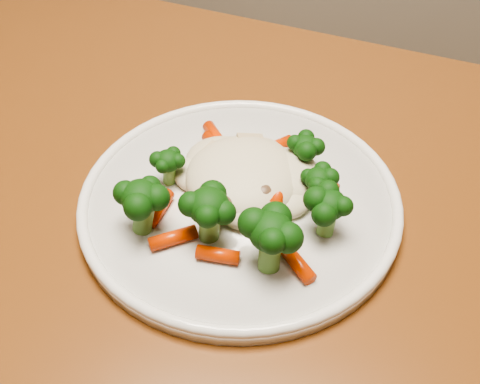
% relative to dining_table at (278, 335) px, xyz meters
% --- Properties ---
extents(dining_table, '(1.22, 0.90, 0.75)m').
position_rel_dining_table_xyz_m(dining_table, '(0.00, 0.00, 0.00)').
color(dining_table, brown).
rests_on(dining_table, ground).
extents(plate, '(0.28, 0.28, 0.01)m').
position_rel_dining_table_xyz_m(plate, '(-0.05, 0.05, 0.11)').
color(plate, white).
rests_on(plate, dining_table).
extents(meal, '(0.20, 0.19, 0.05)m').
position_rel_dining_table_xyz_m(meal, '(-0.05, 0.04, 0.14)').
color(meal, beige).
rests_on(meal, plate).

